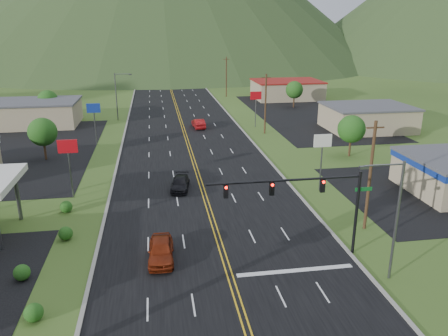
{
  "coord_description": "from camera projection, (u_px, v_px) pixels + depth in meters",
  "views": [
    {
      "loc": [
        -4.9,
        -15.63,
        17.72
      ],
      "look_at": [
        1.46,
        23.93,
        4.5
      ],
      "focal_mm": 35.0,
      "sensor_mm": 36.0,
      "label": 1
    }
  ],
  "objects": [
    {
      "name": "utility_pole_c",
      "position": [
        226.0,
        77.0,
        110.45
      ],
      "size": [
        1.6,
        0.28,
        10.0
      ],
      "color": "#382314",
      "rests_on": "ground"
    },
    {
      "name": "car_red_far",
      "position": [
        199.0,
        124.0,
        78.08
      ],
      "size": [
        2.17,
        5.11,
        1.64
      ],
      "primitive_type": "imported",
      "rotation": [
        0.0,
        0.0,
        3.23
      ],
      "color": "#A01113",
      "rests_on": "ground"
    },
    {
      "name": "traffic_signal",
      "position": [
        309.0,
        195.0,
        33.38
      ],
      "size": [
        13.1,
        0.43,
        7.0
      ],
      "color": "black",
      "rests_on": "ground"
    },
    {
      "name": "pole_sign_east_b",
      "position": [
        256.0,
        99.0,
        77.58
      ],
      "size": [
        2.0,
        0.18,
        6.4
      ],
      "color": "#59595E",
      "rests_on": "ground"
    },
    {
      "name": "car_dark_mid",
      "position": [
        180.0,
        184.0,
        48.99
      ],
      "size": [
        2.6,
        4.92,
        1.36
      ],
      "primitive_type": "imported",
      "rotation": [
        0.0,
        0.0,
        -0.15
      ],
      "color": "black",
      "rests_on": "ground"
    },
    {
      "name": "utility_pole_b",
      "position": [
        265.0,
        103.0,
        72.95
      ],
      "size": [
        1.6,
        0.28,
        10.0
      ],
      "color": "#382314",
      "rests_on": "ground"
    },
    {
      "name": "pole_sign_east_a",
      "position": [
        322.0,
        146.0,
        47.58
      ],
      "size": [
        2.0,
        0.18,
        6.4
      ],
      "color": "#59595E",
      "rests_on": "ground"
    },
    {
      "name": "streetlight_west",
      "position": [
        118.0,
        93.0,
        83.19
      ],
      "size": [
        3.28,
        0.25,
        9.0
      ],
      "color": "#59595E",
      "rests_on": "ground"
    },
    {
      "name": "car_red_near",
      "position": [
        161.0,
        251.0,
        34.22
      ],
      "size": [
        2.15,
        4.96,
        1.67
      ],
      "primitive_type": "imported",
      "rotation": [
        0.0,
        0.0,
        -0.04
      ],
      "color": "maroon",
      "rests_on": "ground"
    },
    {
      "name": "tree_east_a",
      "position": [
        351.0,
        129.0,
        60.55
      ],
      "size": [
        3.84,
        3.84,
        5.82
      ],
      "color": "#382314",
      "rests_on": "ground"
    },
    {
      "name": "utility_pole_d",
      "position": [
        207.0,
        63.0,
        147.95
      ],
      "size": [
        1.6,
        0.28,
        10.0
      ],
      "color": "#382314",
      "rests_on": "ground"
    },
    {
      "name": "building_east_far",
      "position": [
        287.0,
        89.0,
        108.85
      ],
      "size": [
        16.4,
        12.4,
        4.5
      ],
      "color": "tan",
      "rests_on": "ground"
    },
    {
      "name": "tree_east_b",
      "position": [
        294.0,
        90.0,
        96.78
      ],
      "size": [
        3.84,
        3.84,
        5.82
      ],
      "color": "#382314",
      "rests_on": "ground"
    },
    {
      "name": "pole_sign_west_a",
      "position": [
        68.0,
        152.0,
        45.38
      ],
      "size": [
        2.0,
        0.18,
        6.4
      ],
      "color": "#59595E",
      "rests_on": "ground"
    },
    {
      "name": "tree_west_a",
      "position": [
        43.0,
        132.0,
        58.9
      ],
      "size": [
        3.84,
        3.84,
        5.82
      ],
      "color": "#382314",
      "rests_on": "ground"
    },
    {
      "name": "utility_pole_a",
      "position": [
        370.0,
        175.0,
        38.26
      ],
      "size": [
        1.6,
        0.28,
        10.0
      ],
      "color": "#382314",
      "rests_on": "ground"
    },
    {
      "name": "pole_sign_west_b",
      "position": [
        94.0,
        112.0,
        66.01
      ],
      "size": [
        2.0,
        0.18,
        6.4
      ],
      "color": "#59595E",
      "rests_on": "ground"
    },
    {
      "name": "streetlight_east",
      "position": [
        393.0,
        214.0,
        30.39
      ],
      "size": [
        3.28,
        0.25,
        9.0
      ],
      "color": "#59595E",
      "rests_on": "ground"
    },
    {
      "name": "building_east_mid",
      "position": [
        367.0,
        117.0,
        76.67
      ],
      "size": [
        14.4,
        11.4,
        4.3
      ],
      "color": "tan",
      "rests_on": "ground"
    },
    {
      "name": "tree_west_b",
      "position": [
        48.0,
        100.0,
        83.46
      ],
      "size": [
        3.84,
        3.84,
        5.82
      ],
      "color": "#382314",
      "rests_on": "ground"
    },
    {
      "name": "building_west_far",
      "position": [
        27.0,
        113.0,
        79.77
      ],
      "size": [
        18.4,
        11.4,
        4.5
      ],
      "color": "tan",
      "rests_on": "ground"
    }
  ]
}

